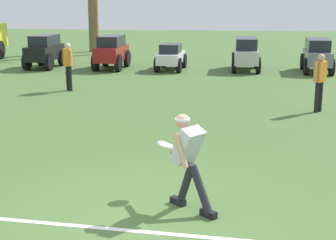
% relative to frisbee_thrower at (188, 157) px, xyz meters
% --- Properties ---
extents(ground_plane, '(80.00, 80.00, 0.00)m').
position_rel_frisbee_thrower_xyz_m(ground_plane, '(-0.75, -0.42, -0.79)').
color(ground_plane, '#496A35').
extents(field_line_paint, '(19.42, 1.66, 0.01)m').
position_rel_frisbee_thrower_xyz_m(field_line_paint, '(-0.75, -0.82, -0.79)').
color(field_line_paint, white).
rests_on(field_line_paint, ground_plane).
extents(frisbee_thrower, '(0.79, 0.93, 1.41)m').
position_rel_frisbee_thrower_xyz_m(frisbee_thrower, '(0.00, 0.00, 0.00)').
color(frisbee_thrower, '#23232D').
rests_on(frisbee_thrower, ground_plane).
extents(frisbee_in_flight, '(0.27, 0.28, 0.09)m').
position_rel_frisbee_thrower_xyz_m(frisbee_in_flight, '(-0.41, 0.61, -0.01)').
color(frisbee_in_flight, white).
extents(teammate_near_sideline, '(0.40, 0.40, 1.56)m').
position_rel_frisbee_thrower_xyz_m(teammate_near_sideline, '(-4.63, 9.16, 0.15)').
color(teammate_near_sideline, black).
rests_on(teammate_near_sideline, ground_plane).
extents(teammate_midfield, '(0.37, 0.42, 1.56)m').
position_rel_frisbee_thrower_xyz_m(teammate_midfield, '(2.97, 6.85, 0.15)').
color(teammate_midfield, black).
rests_on(teammate_midfield, ground_plane).
extents(parked_car_slot_a, '(1.24, 2.38, 1.40)m').
position_rel_frisbee_thrower_xyz_m(parked_car_slot_a, '(-7.33, 14.42, -0.05)').
color(parked_car_slot_a, black).
rests_on(parked_car_slot_a, ground_plane).
extents(parked_car_slot_b, '(1.24, 2.38, 1.40)m').
position_rel_frisbee_thrower_xyz_m(parked_car_slot_b, '(-4.39, 14.41, -0.05)').
color(parked_car_slot_b, maroon).
rests_on(parked_car_slot_b, ground_plane).
extents(parked_car_slot_c, '(1.19, 2.24, 1.10)m').
position_rel_frisbee_thrower_xyz_m(parked_car_slot_c, '(-1.84, 14.36, -0.23)').
color(parked_car_slot_c, silver).
rests_on(parked_car_slot_c, ground_plane).
extents(parked_car_slot_d, '(1.14, 2.40, 1.34)m').
position_rel_frisbee_thrower_xyz_m(parked_car_slot_d, '(1.27, 14.63, -0.07)').
color(parked_car_slot_d, '#B7BABF').
rests_on(parked_car_slot_d, ground_plane).
extents(parked_car_slot_e, '(1.26, 2.45, 1.34)m').
position_rel_frisbee_thrower_xyz_m(parked_car_slot_e, '(4.13, 14.44, -0.07)').
color(parked_car_slot_e, slate).
rests_on(parked_car_slot_e, ground_plane).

